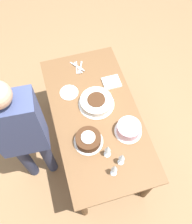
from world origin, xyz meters
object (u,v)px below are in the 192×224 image
Objects in this scene: cake_front_chocolate at (88,140)px; wine_glass_extra at (108,149)px; wine_glass_near at (115,168)px; cake_back_decorated at (129,129)px; wine_glass_far at (122,157)px; person_cutting at (21,133)px; cake_center_white at (96,102)px.

wine_glass_extra reaches higher than cake_front_chocolate.
wine_glass_near is 0.18m from wine_glass_extra.
cake_back_decorated is 0.32m from wine_glass_far.
person_cutting is at bearing -124.78° from wine_glass_near.
cake_center_white is at bearing -151.67° from cake_back_decorated.
cake_front_chocolate is 1.43× the size of wine_glass_far.
wine_glass_far is 0.86m from person_cutting.
cake_front_chocolate is 0.16× the size of person_cutting.
cake_center_white is 0.72m from wine_glass_near.
wine_glass_far reaches higher than cake_back_decorated.
cake_back_decorated is at bearing 28.33° from cake_center_white.
cake_back_decorated is at bearing 143.09° from wine_glass_near.
wine_glass_far is at bearing -31.63° from cake_back_decorated.
cake_center_white is 1.39× the size of cake_back_decorated.
cake_center_white is 1.73× the size of wine_glass_near.
wine_glass_extra is at bearing -5.71° from cake_center_white.
cake_front_chocolate is at bearing -8.99° from person_cutting.
wine_glass_extra is 0.11× the size of person_cutting.
person_cutting reaches higher than wine_glass_far.
wine_glass_near is at bearing -4.15° from cake_center_white.
wine_glass_extra reaches higher than cake_back_decorated.
cake_back_decorated is (0.37, 0.20, 0.02)m from cake_center_white.
wine_glass_near is (0.34, 0.13, 0.10)m from cake_front_chocolate.
wine_glass_near is 0.12× the size of person_cutting.
cake_center_white is at bearing 153.69° from cake_front_chocolate.
cake_front_chocolate is at bearing -90.61° from cake_back_decorated.
cake_center_white is 0.54m from wine_glass_extra.
wine_glass_near is 1.09× the size of wine_glass_far.
person_cutting is (-0.28, -0.66, 0.13)m from wine_glass_extra.
cake_back_decorated is 0.95m from person_cutting.
person_cutting reaches higher than cake_back_decorated.
wine_glass_far is (0.26, -0.16, 0.08)m from cake_back_decorated.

